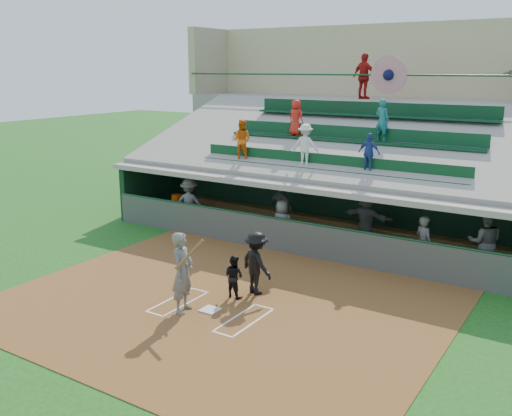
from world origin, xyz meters
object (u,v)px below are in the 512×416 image
Objects in this scene: home_plate at (210,310)px; water_cooler at (177,199)px; batter_at_plate at (183,272)px; white_table at (178,213)px; catcher at (234,276)px.

water_cooler is at bearing 135.56° from home_plate.
batter_at_plate is 8.37m from water_cooler.
home_plate is 8.50m from water_cooler.
home_plate is at bearing -66.61° from white_table.
catcher reaches higher than home_plate.
batter_at_plate is at bearing -144.58° from home_plate.
white_table is (-6.01, 5.97, 0.36)m from home_plate.
home_plate is at bearing 94.96° from catcher.
home_plate is 0.38× the size of catcher.
white_table is (-5.49, 6.34, -0.64)m from batter_at_plate.
water_cooler is (-5.51, 6.29, -0.08)m from batter_at_plate.
catcher is at bearing 69.54° from batter_at_plate.
batter_at_plate reaches higher than water_cooler.
home_plate is 8.48m from white_table.
batter_at_plate is 2.46× the size of white_table.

